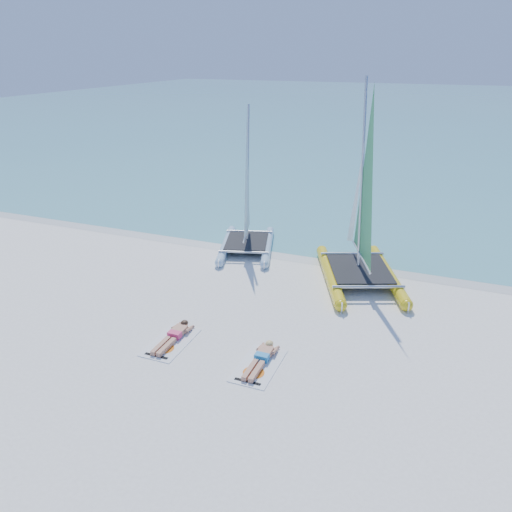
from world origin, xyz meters
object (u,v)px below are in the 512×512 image
at_px(catamaran_blue, 247,208).
at_px(sunbather_a, 174,336).
at_px(towel_b, 259,365).
at_px(sunbather_b, 261,358).
at_px(catamaran_yellow, 361,216).
at_px(towel_a, 171,342).

xyz_separation_m(catamaran_blue, sunbather_a, (0.77, -7.26, -1.63)).
bearing_deg(towel_b, sunbather_b, 90.00).
distance_m(catamaran_blue, towel_b, 8.52).
distance_m(catamaran_yellow, sunbather_a, 7.81).
xyz_separation_m(catamaran_yellow, sunbather_a, (-3.94, -6.41, -2.11)).
bearing_deg(sunbather_b, sunbather_a, 177.32).
relative_size(catamaran_blue, towel_a, 3.17).
distance_m(catamaran_blue, catamaran_yellow, 4.81).
height_order(catamaran_blue, sunbather_a, catamaran_blue).
relative_size(sunbather_a, towel_b, 0.93).
distance_m(catamaran_yellow, sunbather_b, 6.98).
bearing_deg(catamaran_blue, towel_b, -82.25).
distance_m(sunbather_a, sunbather_b, 2.72).
distance_m(towel_b, sunbather_b, 0.22).
xyz_separation_m(sunbather_a, towel_b, (2.72, -0.32, -0.11)).
distance_m(catamaran_blue, sunbather_b, 8.33).
relative_size(catamaran_yellow, sunbather_a, 4.11).
height_order(sunbather_a, sunbather_b, same).
distance_m(catamaran_yellow, towel_a, 8.00).
xyz_separation_m(towel_a, towel_b, (2.72, -0.13, 0.00)).
relative_size(sunbather_a, sunbather_b, 1.00).
height_order(towel_a, sunbather_b, sunbather_b).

